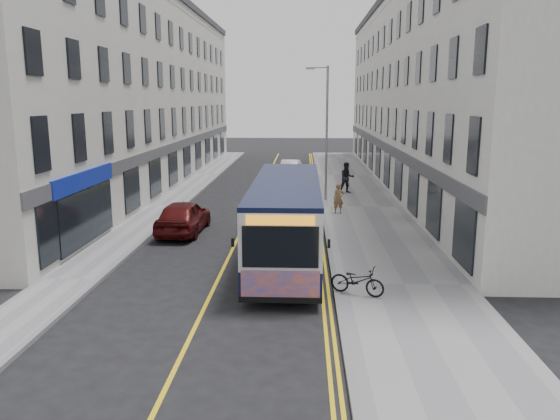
# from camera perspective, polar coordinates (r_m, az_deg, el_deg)

# --- Properties ---
(ground) EXTENTS (140.00, 140.00, 0.00)m
(ground) POSITION_cam_1_polar(r_m,az_deg,el_deg) (19.72, -6.17, -6.56)
(ground) COLOR black
(ground) RESTS_ON ground
(pavement_east) EXTENTS (4.50, 64.00, 0.12)m
(pavement_east) POSITION_cam_1_polar(r_m,az_deg,el_deg) (31.29, 8.58, 0.25)
(pavement_east) COLOR gray
(pavement_east) RESTS_ON ground
(pavement_west) EXTENTS (2.00, 64.00, 0.12)m
(pavement_west) POSITION_cam_1_polar(r_m,az_deg,el_deg) (32.11, -11.81, 0.42)
(pavement_west) COLOR gray
(pavement_west) RESTS_ON ground
(kerb_east) EXTENTS (0.18, 64.00, 0.13)m
(kerb_east) POSITION_cam_1_polar(r_m,az_deg,el_deg) (31.13, 4.46, 0.30)
(kerb_east) COLOR slate
(kerb_east) RESTS_ON ground
(kerb_west) EXTENTS (0.18, 64.00, 0.13)m
(kerb_west) POSITION_cam_1_polar(r_m,az_deg,el_deg) (31.88, -10.07, 0.42)
(kerb_west) COLOR slate
(kerb_west) RESTS_ON ground
(road_centre_line) EXTENTS (0.12, 64.00, 0.01)m
(road_centre_line) POSITION_cam_1_polar(r_m,az_deg,el_deg) (31.27, -2.89, 0.25)
(road_centre_line) COLOR yellow
(road_centre_line) RESTS_ON ground
(road_dbl_yellow_inner) EXTENTS (0.10, 64.00, 0.01)m
(road_dbl_yellow_inner) POSITION_cam_1_polar(r_m,az_deg,el_deg) (31.13, 3.63, 0.19)
(road_dbl_yellow_inner) COLOR yellow
(road_dbl_yellow_inner) RESTS_ON ground
(road_dbl_yellow_outer) EXTENTS (0.10, 64.00, 0.01)m
(road_dbl_yellow_outer) POSITION_cam_1_polar(r_m,az_deg,el_deg) (31.14, 4.00, 0.19)
(road_dbl_yellow_outer) COLOR yellow
(road_dbl_yellow_outer) RESTS_ON ground
(terrace_east) EXTENTS (6.00, 46.00, 13.00)m
(terrace_east) POSITION_cam_1_polar(r_m,az_deg,el_deg) (40.45, 15.09, 11.68)
(terrace_east) COLOR silver
(terrace_east) RESTS_ON ground
(terrace_west) EXTENTS (6.00, 46.00, 13.00)m
(terrace_west) POSITION_cam_1_polar(r_m,az_deg,el_deg) (41.29, -14.57, 11.70)
(terrace_west) COLOR silver
(terrace_west) RESTS_ON ground
(streetlamp) EXTENTS (1.32, 0.18, 8.00)m
(streetlamp) POSITION_cam_1_polar(r_m,az_deg,el_deg) (32.60, 4.76, 8.45)
(streetlamp) COLOR gray
(streetlamp) RESTS_ON ground
(city_bus) EXTENTS (2.50, 10.70, 3.11)m
(city_bus) POSITION_cam_1_polar(r_m,az_deg,el_deg) (20.73, 0.68, -0.73)
(city_bus) COLOR black
(city_bus) RESTS_ON ground
(bicycle) EXTENTS (1.82, 1.25, 0.91)m
(bicycle) POSITION_cam_1_polar(r_m,az_deg,el_deg) (17.22, 8.09, -7.30)
(bicycle) COLOR black
(bicycle) RESTS_ON pavement_east
(pedestrian_near) EXTENTS (0.63, 0.46, 1.58)m
(pedestrian_near) POSITION_cam_1_polar(r_m,az_deg,el_deg) (29.19, 6.14, 1.20)
(pedestrian_near) COLOR olive
(pedestrian_near) RESTS_ON pavement_east
(pedestrian_far) EXTENTS (1.09, 0.92, 1.99)m
(pedestrian_far) POSITION_cam_1_polar(r_m,az_deg,el_deg) (35.63, 7.01, 3.37)
(pedestrian_far) COLOR black
(pedestrian_far) RESTS_ON pavement_east
(car_white) EXTENTS (1.78, 4.13, 1.32)m
(car_white) POSITION_cam_1_polar(r_m,az_deg,el_deg) (43.70, 1.04, 4.35)
(car_white) COLOR silver
(car_white) RESTS_ON ground
(car_maroon) EXTENTS (2.01, 4.65, 1.56)m
(car_maroon) POSITION_cam_1_polar(r_m,az_deg,el_deg) (25.58, -10.06, -0.67)
(car_maroon) COLOR #460B0B
(car_maroon) RESTS_ON ground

